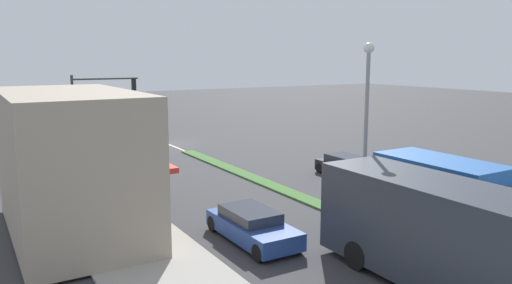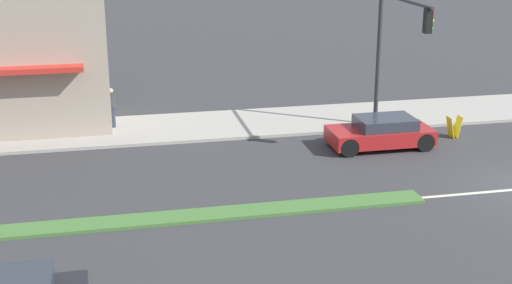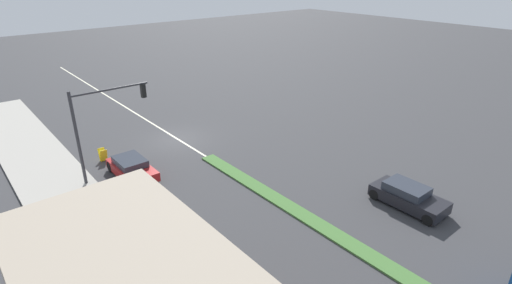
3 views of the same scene
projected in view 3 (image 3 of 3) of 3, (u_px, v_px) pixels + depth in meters
name	position (u px, v px, depth m)	size (l,w,h in m)	color
ground_plane	(387.00, 267.00, 17.15)	(160.00, 160.00, 0.00)	#38383A
lane_marking_center	(178.00, 139.00, 29.81)	(0.16, 60.00, 0.01)	beige
traffic_signal_main	(100.00, 118.00, 22.89)	(4.59, 0.34, 5.60)	#333338
warning_aframe_sign	(103.00, 155.00, 26.38)	(0.45, 0.53, 0.84)	yellow
hatchback_red	(132.00, 168.00, 24.35)	(1.82, 3.85, 1.16)	#AD1E1E
sedan_dark	(408.00, 196.00, 21.31)	(1.76, 3.92, 1.23)	black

